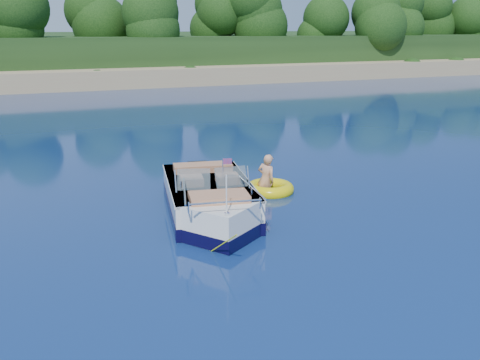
{
  "coord_description": "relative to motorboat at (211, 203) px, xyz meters",
  "views": [
    {
      "loc": [
        -6.05,
        -9.62,
        4.88
      ],
      "look_at": [
        -0.86,
        3.39,
        0.85
      ],
      "focal_mm": 40.0,
      "sensor_mm": 36.0,
      "label": 1
    }
  ],
  "objects": [
    {
      "name": "ground",
      "position": [
        1.8,
        -3.11,
        -0.39
      ],
      "size": [
        160.0,
        160.0,
        0.0
      ],
      "primitive_type": "plane",
      "color": "#0B1E4F",
      "rests_on": "ground"
    },
    {
      "name": "shoreline",
      "position": [
        1.8,
        60.66,
        0.58
      ],
      "size": [
        170.0,
        59.0,
        6.0
      ],
      "color": "tan",
      "rests_on": "ground"
    },
    {
      "name": "treeline",
      "position": [
        1.84,
        37.9,
        5.15
      ],
      "size": [
        150.0,
        7.12,
        8.19
      ],
      "color": "#301E10",
      "rests_on": "ground"
    },
    {
      "name": "motorboat",
      "position": [
        0.0,
        0.0,
        0.0
      ],
      "size": [
        2.84,
        6.05,
        2.03
      ],
      "rotation": [
        0.0,
        0.0,
        -0.17
      ],
      "color": "white",
      "rests_on": "ground"
    },
    {
      "name": "tow_tube",
      "position": [
        2.39,
        1.45,
        -0.29
      ],
      "size": [
        1.91,
        1.91,
        0.39
      ],
      "rotation": [
        0.0,
        0.0,
        0.36
      ],
      "color": "yellow",
      "rests_on": "ground"
    },
    {
      "name": "boy",
      "position": [
        2.27,
        1.55,
        -0.39
      ],
      "size": [
        0.8,
        0.95,
        1.72
      ],
      "primitive_type": "imported",
      "rotation": [
        0.0,
        -0.17,
        2.13
      ],
      "color": "tan",
      "rests_on": "ground"
    }
  ]
}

